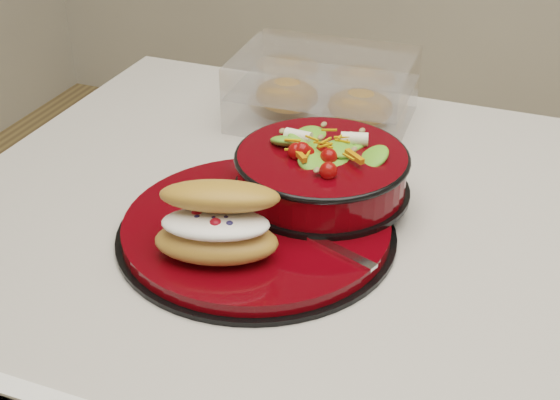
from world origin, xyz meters
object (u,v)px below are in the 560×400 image
(fork, at_px, (308,235))
(pastry_box, at_px, (323,91))
(salad_bowl, at_px, (322,167))
(croissant, at_px, (218,223))
(dinner_plate, at_px, (257,229))

(fork, height_order, pastry_box, pastry_box)
(salad_bowl, distance_m, croissant, 0.16)
(dinner_plate, height_order, pastry_box, pastry_box)
(dinner_plate, relative_size, croissant, 2.19)
(salad_bowl, height_order, croissant, salad_bowl)
(dinner_plate, distance_m, pastry_box, 0.31)
(croissant, bearing_deg, fork, 21.42)
(croissant, bearing_deg, dinner_plate, 62.34)
(dinner_plate, bearing_deg, salad_bowl, 62.37)
(dinner_plate, distance_m, croissant, 0.08)
(dinner_plate, xyz_separation_m, pastry_box, (-0.03, 0.31, 0.03))
(salad_bowl, height_order, pastry_box, salad_bowl)
(fork, bearing_deg, dinner_plate, 103.35)
(dinner_plate, bearing_deg, croissant, -100.79)
(dinner_plate, bearing_deg, fork, -7.51)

